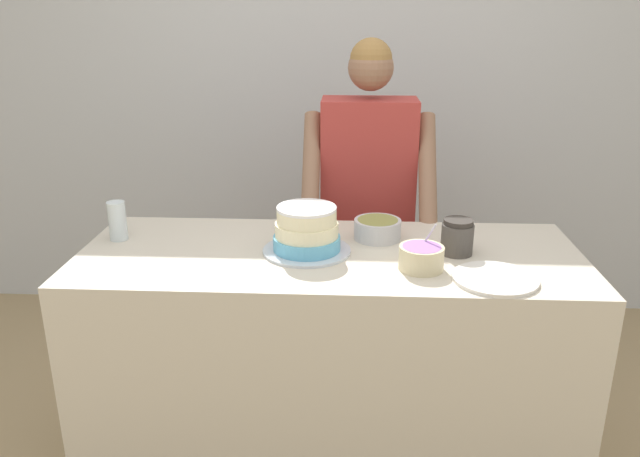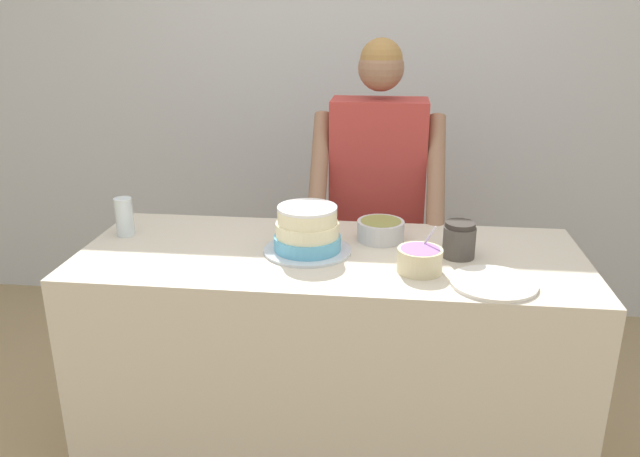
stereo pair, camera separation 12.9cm
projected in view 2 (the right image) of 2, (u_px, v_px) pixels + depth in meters
The scene contains 9 objects.
wall_back at pixel (357, 91), 3.49m from camera, with size 10.00×0.05×2.60m.
counter at pixel (330, 363), 2.39m from camera, with size 1.80×0.71×0.91m.
person_baker at pixel (377, 190), 2.80m from camera, with size 0.57×0.47×1.62m.
cake at pixel (307, 232), 2.22m from camera, with size 0.32×0.32×0.17m.
frosting_bowl_olive at pixel (381, 229), 2.34m from camera, with size 0.18×0.18×0.08m.
frosting_bowl_purple at pixel (420, 259), 2.06m from camera, with size 0.15×0.15×0.15m.
drinking_glass at pixel (124, 217), 2.38m from camera, with size 0.07×0.07×0.15m.
ceramic_plate at pixel (493, 283), 1.97m from camera, with size 0.27×0.27×0.01m.
stoneware_jar at pixel (459, 240), 2.17m from camera, with size 0.11×0.11×0.13m.
Camera 2 is at (0.20, -1.71, 1.74)m, focal length 35.00 mm.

